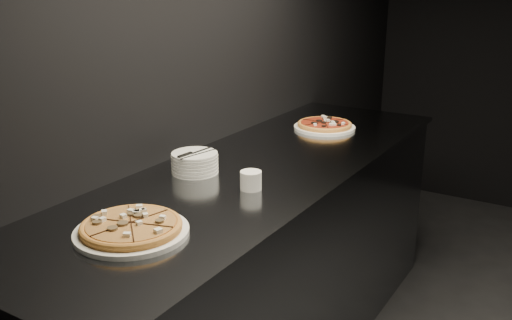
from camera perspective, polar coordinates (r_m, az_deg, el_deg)
The scene contains 7 objects.
wall_left at distance 2.44m, azimuth -7.20°, elevation 11.64°, with size 0.02×5.00×2.80m, color black.
counter at distance 2.52m, azimuth 0.33°, elevation -10.54°, with size 0.74×2.44×0.92m.
pizza_mushroom at distance 1.76m, azimuth -12.35°, elevation -6.66°, with size 0.38×0.38×0.04m.
pizza_tomato at distance 2.92m, azimuth 6.87°, elevation 3.47°, with size 0.31×0.31×0.04m.
plate_stack at distance 2.26m, azimuth -6.14°, elevation -0.26°, with size 0.18×0.18×0.08m.
cutlery at distance 2.23m, azimuth -6.25°, elevation 0.67°, with size 0.08×0.19×0.01m.
ramekin at distance 2.07m, azimuth -0.51°, elevation -1.99°, with size 0.08×0.08×0.07m.
Camera 1 is at (-0.97, -1.89, 1.66)m, focal length 40.00 mm.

